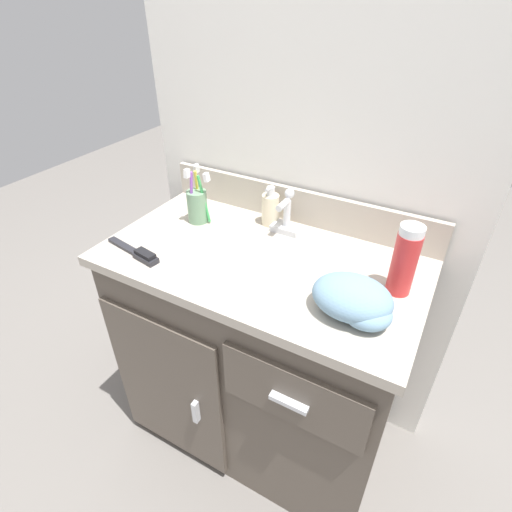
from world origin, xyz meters
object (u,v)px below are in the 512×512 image
hairbrush (138,253)px  toothbrush_cup (197,205)px  soap_dispenser (270,209)px  hand_towel (355,301)px  shaving_cream_can (405,260)px

hairbrush → toothbrush_cup: bearing=93.3°
soap_dispenser → hairbrush: size_ratio=0.65×
soap_dispenser → hand_towel: 0.46m
toothbrush_cup → shaving_cream_can: shaving_cream_can is taller
toothbrush_cup → soap_dispenser: toothbrush_cup is taller
soap_dispenser → toothbrush_cup: bearing=-155.2°
shaving_cream_can → hairbrush: shaving_cream_can is taller
shaving_cream_can → soap_dispenser: bearing=161.7°
toothbrush_cup → hairbrush: 0.26m
toothbrush_cup → hairbrush: size_ratio=0.90×
soap_dispenser → hairbrush: 0.42m
soap_dispenser → hairbrush: bearing=-124.6°
hand_towel → toothbrush_cup: bearing=162.2°
toothbrush_cup → soap_dispenser: 0.23m
soap_dispenser → shaving_cream_can: bearing=-18.3°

